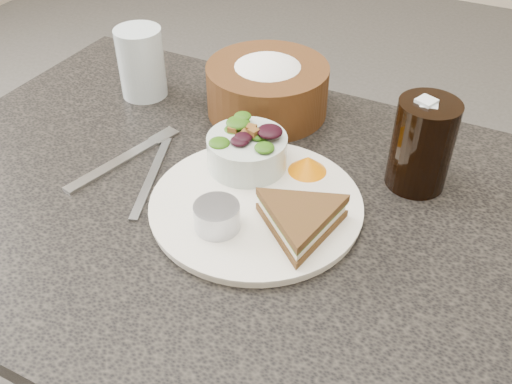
{
  "coord_description": "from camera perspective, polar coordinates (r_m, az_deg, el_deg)",
  "views": [
    {
      "loc": [
        0.32,
        -0.54,
        1.27
      ],
      "look_at": [
        0.05,
        -0.01,
        0.78
      ],
      "focal_mm": 40.0,
      "sensor_mm": 36.0,
      "label": 1
    }
  ],
  "objects": [
    {
      "name": "sandwich",
      "position": [
        0.73,
        4.45,
        -2.8
      ],
      "size": [
        0.2,
        0.2,
        0.04
      ],
      "primitive_type": null,
      "rotation": [
        0.0,
        0.0,
        -0.7
      ],
      "color": "#482C17",
      "rests_on": "dinner_plate"
    },
    {
      "name": "bread_basket",
      "position": [
        0.97,
        1.15,
        11.03
      ],
      "size": [
        0.22,
        0.22,
        0.12
      ],
      "primitive_type": null,
      "rotation": [
        0.0,
        0.0,
        0.06
      ],
      "color": "#472914",
      "rests_on": "dining_table"
    },
    {
      "name": "dining_table",
      "position": [
        1.09,
        -2.17,
        -15.73
      ],
      "size": [
        1.0,
        0.7,
        0.75
      ],
      "primitive_type": "cube",
      "color": "black",
      "rests_on": "floor"
    },
    {
      "name": "fork",
      "position": [
        0.9,
        -13.6,
        2.95
      ],
      "size": [
        0.06,
        0.19,
        0.01
      ],
      "primitive_type": "cube",
      "rotation": [
        0.0,
        0.0,
        -0.24
      ],
      "color": "#B5B5B6",
      "rests_on": "dining_table"
    },
    {
      "name": "cola_glass",
      "position": [
        0.82,
        16.34,
        4.89
      ],
      "size": [
        0.1,
        0.1,
        0.15
      ],
      "primitive_type": null,
      "rotation": [
        0.0,
        0.0,
        -0.13
      ],
      "color": "black",
      "rests_on": "dining_table"
    },
    {
      "name": "knife",
      "position": [
        0.86,
        -10.37,
        1.58
      ],
      "size": [
        0.08,
        0.19,
        0.0
      ],
      "primitive_type": "cube",
      "rotation": [
        0.0,
        0.0,
        0.35
      ],
      "color": "#9DA1A9",
      "rests_on": "dining_table"
    },
    {
      "name": "orange_wedge",
      "position": [
        0.83,
        5.19,
        2.79
      ],
      "size": [
        0.08,
        0.08,
        0.03
      ],
      "primitive_type": "cone",
      "rotation": [
        0.0,
        0.0,
        0.6
      ],
      "color": "orange",
      "rests_on": "dinner_plate"
    },
    {
      "name": "dressing_ramekin",
      "position": [
        0.73,
        -3.93,
        -2.48
      ],
      "size": [
        0.08,
        0.08,
        0.04
      ],
      "primitive_type": "cylinder",
      "rotation": [
        0.0,
        0.0,
        0.3
      ],
      "color": "#A7AAB5",
      "rests_on": "dinner_plate"
    },
    {
      "name": "water_glass",
      "position": [
        1.04,
        -11.4,
        12.56
      ],
      "size": [
        0.1,
        0.1,
        0.12
      ],
      "primitive_type": "cylinder",
      "rotation": [
        0.0,
        0.0,
        -0.21
      ],
      "color": "silver",
      "rests_on": "dining_table"
    },
    {
      "name": "dinner_plate",
      "position": [
        0.78,
        0.0,
        -1.34
      ],
      "size": [
        0.29,
        0.29,
        0.01
      ],
      "primitive_type": "cylinder",
      "color": "white",
      "rests_on": "dining_table"
    },
    {
      "name": "salad_bowl",
      "position": [
        0.83,
        -0.9,
        4.58
      ],
      "size": [
        0.14,
        0.14,
        0.07
      ],
      "primitive_type": null,
      "rotation": [
        0.0,
        0.0,
        0.18
      ],
      "color": "silver",
      "rests_on": "dinner_plate"
    }
  ]
}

